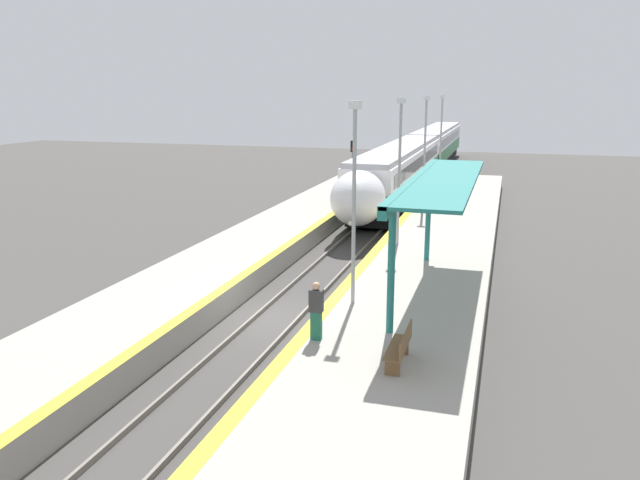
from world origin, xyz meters
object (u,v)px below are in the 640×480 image
Objects in this scene: platform_bench at (401,347)px; lamppost_far at (425,147)px; lamppost_near at (354,193)px; lamppost_mid at (400,163)px; lamppost_farthest at (441,137)px; train at (419,156)px; person_waiting at (316,310)px; railway_signal at (353,168)px.

lamppost_far is (-2.19, 20.08, 3.03)m from platform_bench.
lamppost_mid is (0.00, 8.03, 0.00)m from lamppost_near.
lamppost_far is at bearing 90.00° from lamppost_mid.
lamppost_far is 8.03m from lamppost_farthest.
train is at bearing 98.75° from lamppost_far.
train is at bearing 95.95° from lamppost_mid.
platform_bench is 0.27× the size of lamppost_farthest.
person_waiting is 4.09m from lamppost_near.
lamppost_near is 1.00× the size of lamppost_far.
lamppost_mid reaches higher than train.
lamppost_mid is (-2.19, 12.05, 3.03)m from platform_bench.
lamppost_near is at bearing -90.00° from lamppost_farthest.
train is 10.79× the size of railway_signal.
railway_signal is 0.69× the size of lamppost_farthest.
lamppost_farthest is (0.00, 24.09, 0.00)m from lamppost_near.
lamppost_mid reaches higher than railway_signal.
platform_bench is at bearing -85.54° from lamppost_farthest.
lamppost_far is at bearing 89.27° from person_waiting.
lamppost_near is 24.09m from lamppost_farthest.
train reaches higher than person_waiting.
platform_bench is at bearing -79.70° from lamppost_mid.
railway_signal is 6.48m from lamppost_far.
lamppost_mid is (0.24, 11.11, 2.68)m from person_waiting.
lamppost_mid is 8.03m from lamppost_far.
lamppost_mid is (4.93, -11.86, 1.74)m from railway_signal.
lamppost_mid and lamppost_far have the same top height.
person_waiting is at bearing -90.51° from lamppost_farthest.
lamppost_mid is at bearing 88.74° from person_waiting.
lamppost_far reaches higher than train.
person_waiting is 19.33m from lamppost_far.
lamppost_farthest is at bearing 90.00° from lamppost_far.
platform_bench is 12.62m from lamppost_mid.
lamppost_far is at bearing 96.23° from platform_bench.
person_waiting is at bearing -86.26° from train.
lamppost_mid is 1.00× the size of lamppost_farthest.
person_waiting is (2.35, -35.99, -0.44)m from train.
platform_bench is 0.27× the size of lamppost_far.
lamppost_mid is 1.00× the size of lamppost_far.
railway_signal reaches higher than person_waiting.
lamppost_far is (0.00, 8.03, 0.00)m from lamppost_mid.
railway_signal is at bearing -100.17° from train.
lamppost_farthest reaches higher than platform_bench.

